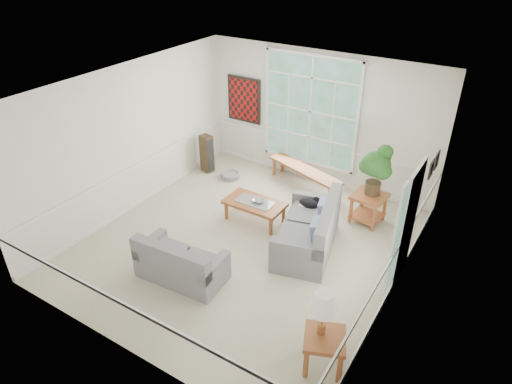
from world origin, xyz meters
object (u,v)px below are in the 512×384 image
Objects in this scene: coffee_table at (255,211)px; end_table at (368,208)px; loveseat_right at (307,226)px; loveseat_front at (181,258)px; side_table at (324,351)px.

end_table is at bearing 31.82° from coffee_table.
loveseat_front is at bearing -141.98° from loveseat_right.
loveseat_right is 1.60m from end_table.
coffee_table is at bearing 136.59° from side_table.
loveseat_front is 2.37× the size of end_table.
end_table reaches higher than side_table.
coffee_table is at bearing 82.38° from loveseat_front.
loveseat_right is 1.22× the size of loveseat_front.
coffee_table is 2.16× the size of side_table.
loveseat_right is 1.34m from coffee_table.
end_table is 1.12× the size of side_table.
coffee_table is 1.93× the size of end_table.
loveseat_right is 2.64m from side_table.
loveseat_front is at bearing -93.38° from coffee_table.
loveseat_right is at bearing 48.34° from loveseat_front.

